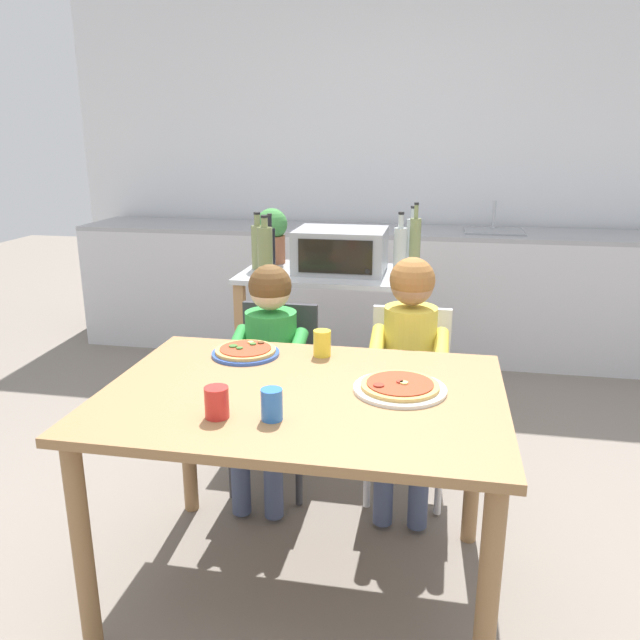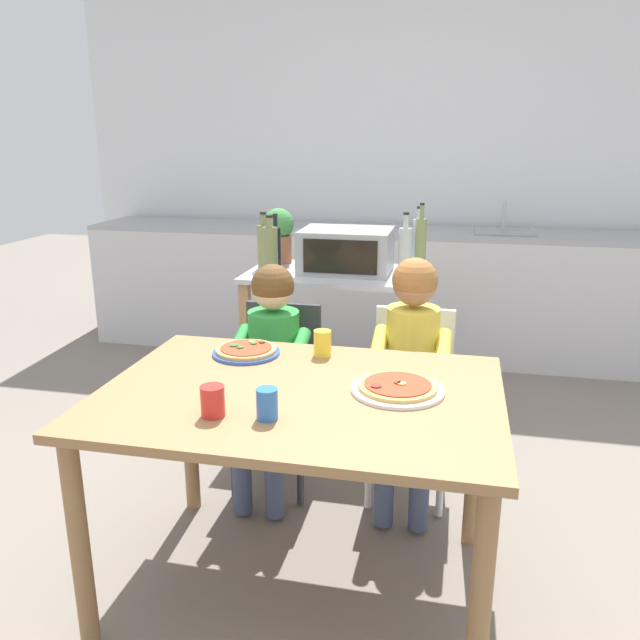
% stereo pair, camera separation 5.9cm
% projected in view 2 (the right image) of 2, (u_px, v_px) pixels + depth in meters
% --- Properties ---
extents(ground_plane, '(12.03, 12.03, 0.00)m').
position_uv_depth(ground_plane, '(356.00, 436.00, 3.37)').
color(ground_plane, slate).
extents(back_wall_tiled, '(4.90, 0.12, 2.70)m').
position_uv_depth(back_wall_tiled, '(399.00, 162.00, 4.74)').
color(back_wall_tiled, silver).
rests_on(back_wall_tiled, ground).
extents(kitchen_counter, '(4.41, 0.60, 1.10)m').
position_uv_depth(kitchen_counter, '(389.00, 291.00, 4.61)').
color(kitchen_counter, silver).
rests_on(kitchen_counter, ground).
extents(kitchen_island_cart, '(0.94, 0.57, 0.86)m').
position_uv_depth(kitchen_island_cart, '(338.00, 325.00, 3.38)').
color(kitchen_island_cart, '#B7BABF').
rests_on(kitchen_island_cart, ground).
extents(toaster_oven, '(0.46, 0.37, 0.22)m').
position_uv_depth(toaster_oven, '(346.00, 250.00, 3.28)').
color(toaster_oven, '#999BA0').
rests_on(toaster_oven, kitchen_island_cart).
extents(bottle_squat_spirits, '(0.07, 0.07, 0.30)m').
position_uv_depth(bottle_squat_spirits, '(264.00, 245.00, 3.35)').
color(bottle_squat_spirits, olive).
rests_on(bottle_squat_spirits, kitchen_island_cart).
extents(bottle_brown_beer, '(0.06, 0.06, 0.37)m').
position_uv_depth(bottle_brown_beer, '(420.00, 246.00, 3.16)').
color(bottle_brown_beer, olive).
rests_on(bottle_brown_beer, kitchen_island_cart).
extents(bottle_dark_olive_oil, '(0.05, 0.05, 0.30)m').
position_uv_depth(bottle_dark_olive_oil, '(276.00, 248.00, 3.26)').
color(bottle_dark_olive_oil, black).
rests_on(bottle_dark_olive_oil, kitchen_island_cart).
extents(bottle_tall_green_wine, '(0.07, 0.07, 0.33)m').
position_uv_depth(bottle_tall_green_wine, '(419.00, 244.00, 3.30)').
color(bottle_tall_green_wine, '#ADB7B2').
rests_on(bottle_tall_green_wine, kitchen_island_cart).
extents(bottle_slim_sauce, '(0.08, 0.08, 0.32)m').
position_uv_depth(bottle_slim_sauce, '(270.00, 252.00, 3.10)').
color(bottle_slim_sauce, olive).
rests_on(bottle_slim_sauce, kitchen_island_cart).
extents(bottle_clear_vinegar, '(0.06, 0.06, 0.34)m').
position_uv_depth(bottle_clear_vinegar, '(405.00, 254.00, 3.03)').
color(bottle_clear_vinegar, '#ADB7B2').
rests_on(bottle_clear_vinegar, kitchen_island_cart).
extents(potted_herb_plant, '(0.17, 0.17, 0.30)m').
position_uv_depth(potted_herb_plant, '(279.00, 233.00, 3.50)').
color(potted_herb_plant, '#9E5B3D').
rests_on(potted_herb_plant, kitchen_island_cart).
extents(dining_table, '(1.28, 0.92, 0.76)m').
position_uv_depth(dining_table, '(300.00, 419.00, 2.06)').
color(dining_table, olive).
rests_on(dining_table, ground).
extents(dining_chair_left, '(0.36, 0.36, 0.81)m').
position_uv_depth(dining_chair_left, '(279.00, 382.00, 2.84)').
color(dining_chair_left, '#333338').
rests_on(dining_chair_left, ground).
extents(dining_chair_right, '(0.36, 0.36, 0.81)m').
position_uv_depth(dining_chair_right, '(411.00, 389.00, 2.76)').
color(dining_chair_right, silver).
rests_on(dining_chair_right, ground).
extents(child_in_green_shirt, '(0.32, 0.42, 1.01)m').
position_uv_depth(child_in_green_shirt, '(270.00, 355.00, 2.68)').
color(child_in_green_shirt, '#424C6B').
rests_on(child_in_green_shirt, ground).
extents(child_in_yellow_shirt, '(0.32, 0.42, 1.05)m').
position_uv_depth(child_in_yellow_shirt, '(411.00, 356.00, 2.59)').
color(child_in_yellow_shirt, '#424C6B').
rests_on(child_in_yellow_shirt, ground).
extents(pizza_plate_blue_rimmed, '(0.25, 0.25, 0.03)m').
position_uv_depth(pizza_plate_blue_rimmed, '(246.00, 351.00, 2.36)').
color(pizza_plate_blue_rimmed, '#3356B7').
rests_on(pizza_plate_blue_rimmed, dining_table).
extents(pizza_plate_white, '(0.30, 0.30, 0.03)m').
position_uv_depth(pizza_plate_white, '(398.00, 388.00, 2.02)').
color(pizza_plate_white, white).
rests_on(pizza_plate_white, dining_table).
extents(drinking_cup_blue, '(0.06, 0.06, 0.09)m').
position_uv_depth(drinking_cup_blue, '(267.00, 404.00, 1.82)').
color(drinking_cup_blue, blue).
rests_on(drinking_cup_blue, dining_table).
extents(drinking_cup_red, '(0.07, 0.07, 0.09)m').
position_uv_depth(drinking_cup_red, '(213.00, 401.00, 1.84)').
color(drinking_cup_red, red).
rests_on(drinking_cup_red, dining_table).
extents(drinking_cup_yellow, '(0.06, 0.06, 0.10)m').
position_uv_depth(drinking_cup_yellow, '(322.00, 343.00, 2.34)').
color(drinking_cup_yellow, yellow).
rests_on(drinking_cup_yellow, dining_table).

